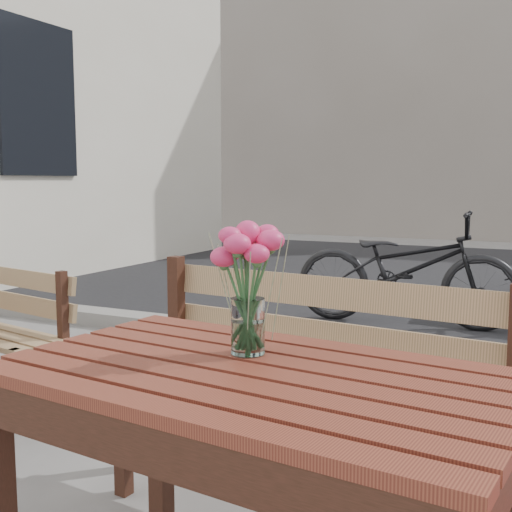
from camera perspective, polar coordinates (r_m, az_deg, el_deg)
The scene contains 5 objects.
street at distance 6.55m, azimuth 19.22°, elevation -4.31°, with size 30.00×8.12×0.12m.
main_table at distance 1.64m, azimuth -0.19°, elevation -14.36°, with size 1.34×0.88×0.78m.
main_bench at distance 2.39m, azimuth 4.93°, elevation -9.61°, with size 1.55×0.60×0.94m.
main_vase at distance 1.69m, azimuth -0.74°, elevation -1.42°, with size 0.19×0.19×0.36m.
bicycle at distance 5.65m, azimuth 13.05°, elevation -1.05°, with size 0.66×1.89×0.99m, color black.
Camera 1 is at (0.71, -1.34, 1.24)m, focal length 45.00 mm.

